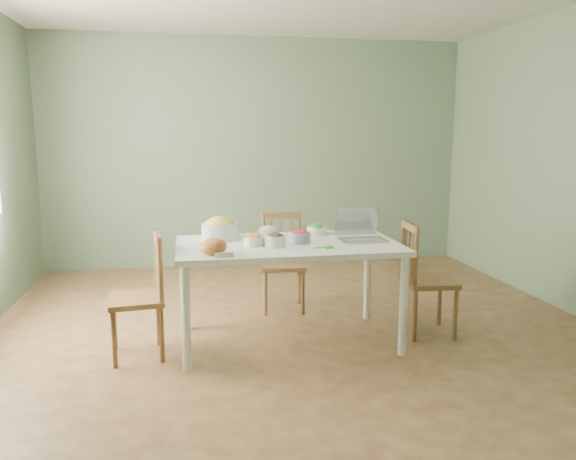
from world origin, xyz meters
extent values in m
cube|color=#503221|center=(0.00, 0.00, 0.00)|extent=(5.00, 5.00, 0.00)
cube|color=#5D7858|center=(0.00, 2.50, 1.35)|extent=(5.00, 0.00, 2.70)
cube|color=#5D7858|center=(0.00, -2.50, 1.35)|extent=(5.00, 0.00, 2.70)
ellipsoid|color=#AA6C36|center=(-0.69, -0.45, 0.84)|extent=(0.24, 0.24, 0.12)
cube|color=beige|center=(-0.62, -0.53, 0.80)|extent=(0.13, 0.05, 0.03)
cylinder|color=beige|center=(0.23, 0.23, 0.79)|extent=(0.23, 0.23, 0.02)
camera|label=1|loc=(-0.85, -4.17, 1.60)|focal=34.65mm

